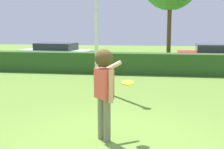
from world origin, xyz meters
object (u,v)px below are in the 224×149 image
object	(u,v)px
parked_car_white	(56,53)
parked_car_red	(217,55)
frisbee	(128,83)
person	(104,82)

from	to	relation	value
parked_car_white	parked_car_red	size ratio (longest dim) A/B	1.02
parked_car_white	parked_car_red	distance (m)	9.09
frisbee	parked_car_red	world-z (taller)	parked_car_red
frisbee	parked_car_red	bearing A→B (deg)	72.24
frisbee	parked_car_red	xyz separation A→B (m)	(3.66, 11.42, -0.45)
parked_car_red	person	bearing A→B (deg)	-109.55
person	frisbee	world-z (taller)	person
frisbee	person	bearing A→B (deg)	-164.57
parked_car_white	parked_car_red	bearing A→B (deg)	-0.49
parked_car_white	parked_car_red	world-z (taller)	same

